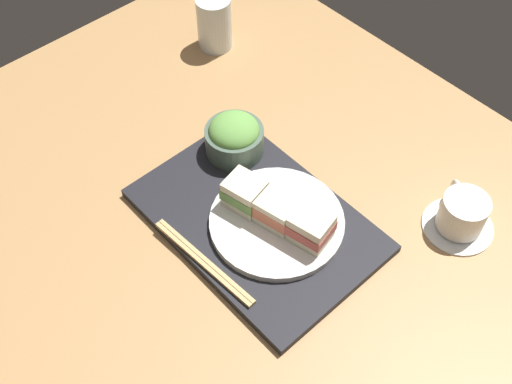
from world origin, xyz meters
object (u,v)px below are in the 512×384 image
Objects in this scene: sandwich_far at (311,227)px; coffee_cup at (462,215)px; salad_bowl at (234,136)px; drinking_glass at (214,23)px; sandwich_near at (245,193)px; chopsticks_pair at (204,262)px; sandwich_plate at (277,222)px; sandwich_middle at (277,210)px.

sandwich_far reaches higher than coffee_cup.
sandwich_far is 0.70× the size of salad_bowl.
drinking_glass is (-50.51, 22.16, 0.10)cm from sandwich_far.
sandwich_near is 13.48cm from chopsticks_pair.
coffee_cup is (37.71, 17.60, -1.99)cm from salad_bowl.
chopsticks_pair is 1.91× the size of drinking_glass.
salad_bowl reaches higher than sandwich_near.
coffee_cup reaches higher than chopsticks_pair.
coffee_cup is (26.56, 24.98, -2.38)cm from sandwich_near.
sandwich_plate is 3.00× the size of sandwich_middle.
chopsticks_pair is 56.53cm from drinking_glass.
sandwich_near reaches higher than sandwich_middle.
sandwich_near is 0.62× the size of coffee_cup.
sandwich_far is at bearing -10.08° from salad_bowl.
sandwich_middle is 0.65× the size of drinking_glass.
sandwich_near reaches higher than coffee_cup.
salad_bowl is at bearing -33.71° from drinking_glass.
sandwich_middle is 18.31cm from salad_bowl.
sandwich_middle is at bearing -165.63° from sandwich_far.
salad_bowl is 32.37cm from drinking_glass.
sandwich_near is 1.00× the size of sandwich_middle.
sandwich_near is 13.37cm from salad_bowl.
sandwich_near is 1.01× the size of sandwich_far.
drinking_glass is (-26.93, 17.96, 0.52)cm from salad_bowl.
sandwich_near reaches higher than chopsticks_pair.
salad_bowl is at bearing 161.57° from sandwich_middle.
sandwich_near is at bearing -33.65° from drinking_glass.
sandwich_far is 0.62× the size of coffee_cup.
sandwich_plate is at bearing -18.43° from salad_bowl.
sandwich_near is 45.74cm from drinking_glass.
chopsticks_pair is at bearing -99.60° from sandwich_middle.
salad_bowl is 0.48× the size of chopsticks_pair.
sandwich_far is 0.65× the size of drinking_glass.
sandwich_plate is at bearing 14.37° from sandwich_near.
sandwich_plate is 1.03× the size of chopsticks_pair.
salad_bowl is (-11.15, 7.38, -0.38)cm from sandwich_near.
sandwich_middle is 50.26cm from drinking_glass.
sandwich_near is 0.71× the size of salad_bowl.
salad_bowl is at bearing 169.92° from sandwich_far.
salad_bowl reaches higher than coffee_cup.
salad_bowl is 25.03cm from chopsticks_pair.
sandwich_middle reaches higher than coffee_cup.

